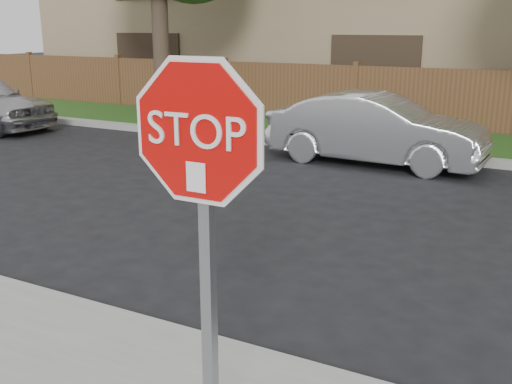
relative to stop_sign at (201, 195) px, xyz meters
The scene contains 4 objects.
far_curb 9.80m from the stop_sign, 87.30° to the left, with size 70.00×0.30×0.15m, color gray.
grass_strip 11.43m from the stop_sign, 87.69° to the left, with size 70.00×3.00×0.12m, color #1E4714.
stop_sign is the anchor object (origin of this frame).
sedan_left 9.06m from the stop_sign, 101.13° to the left, with size 1.45×4.16×1.37m, color silver.
Camera 1 is at (1.13, -3.88, 2.65)m, focal length 42.00 mm.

